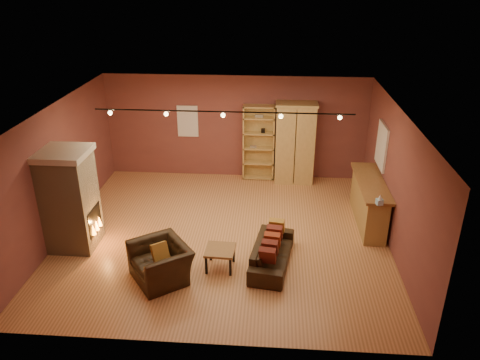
# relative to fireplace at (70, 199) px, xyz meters

# --- Properties ---
(floor) EXTENTS (7.00, 7.00, 0.00)m
(floor) POSITION_rel_fireplace_xyz_m (3.04, 0.60, -1.06)
(floor) COLOR #AF6D3E
(floor) RESTS_ON ground
(ceiling) EXTENTS (7.00, 7.00, 0.00)m
(ceiling) POSITION_rel_fireplace_xyz_m (3.04, 0.60, 1.74)
(ceiling) COLOR brown
(ceiling) RESTS_ON back_wall
(back_wall) EXTENTS (7.00, 0.02, 2.80)m
(back_wall) POSITION_rel_fireplace_xyz_m (3.04, 3.85, 0.34)
(back_wall) COLOR brown
(back_wall) RESTS_ON floor
(left_wall) EXTENTS (0.02, 6.50, 2.80)m
(left_wall) POSITION_rel_fireplace_xyz_m (-0.46, 0.60, 0.34)
(left_wall) COLOR brown
(left_wall) RESTS_ON floor
(right_wall) EXTENTS (0.02, 6.50, 2.80)m
(right_wall) POSITION_rel_fireplace_xyz_m (6.54, 0.60, 0.34)
(right_wall) COLOR brown
(right_wall) RESTS_ON floor
(fireplace) EXTENTS (1.01, 0.98, 2.12)m
(fireplace) POSITION_rel_fireplace_xyz_m (0.00, 0.00, 0.00)
(fireplace) COLOR tan
(fireplace) RESTS_ON floor
(back_window) EXTENTS (0.56, 0.04, 0.86)m
(back_window) POSITION_rel_fireplace_xyz_m (1.74, 3.83, 0.49)
(back_window) COLOR white
(back_window) RESTS_ON back_wall
(bookcase) EXTENTS (0.84, 0.33, 2.06)m
(bookcase) POSITION_rel_fireplace_xyz_m (3.67, 3.74, -0.01)
(bookcase) COLOR tan
(bookcase) RESTS_ON floor
(armoire) EXTENTS (1.08, 0.61, 2.19)m
(armoire) POSITION_rel_fireplace_xyz_m (4.63, 3.57, 0.04)
(armoire) COLOR tan
(armoire) RESTS_ON floor
(bar_counter) EXTENTS (0.59, 2.17, 1.04)m
(bar_counter) POSITION_rel_fireplace_xyz_m (6.24, 1.39, -0.53)
(bar_counter) COLOR tan
(bar_counter) RESTS_ON floor
(tissue_box) EXTENTS (0.15, 0.15, 0.22)m
(tissue_box) POSITION_rel_fireplace_xyz_m (6.19, 0.27, 0.07)
(tissue_box) COLOR #93C9EB
(tissue_box) RESTS_ON bar_counter
(right_window) EXTENTS (0.05, 0.90, 1.00)m
(right_window) POSITION_rel_fireplace_xyz_m (6.51, 2.00, 0.59)
(right_window) COLOR white
(right_window) RESTS_ON right_wall
(loveseat) EXTENTS (0.75, 1.76, 0.73)m
(loveseat) POSITION_rel_fireplace_xyz_m (4.10, -0.41, -0.71)
(loveseat) COLOR black
(loveseat) RESTS_ON floor
(armchair) EXTENTS (1.20, 1.28, 0.94)m
(armchair) POSITION_rel_fireplace_xyz_m (2.04, -1.03, -0.59)
(armchair) COLOR black
(armchair) RESTS_ON floor
(coffee_table) EXTENTS (0.58, 0.58, 0.42)m
(coffee_table) POSITION_rel_fireplace_xyz_m (3.10, -0.61, -0.70)
(coffee_table) COLOR olive
(coffee_table) RESTS_ON floor
(track_rail) EXTENTS (5.20, 0.09, 0.13)m
(track_rail) POSITION_rel_fireplace_xyz_m (3.04, 0.80, 1.63)
(track_rail) COLOR black
(track_rail) RESTS_ON ceiling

